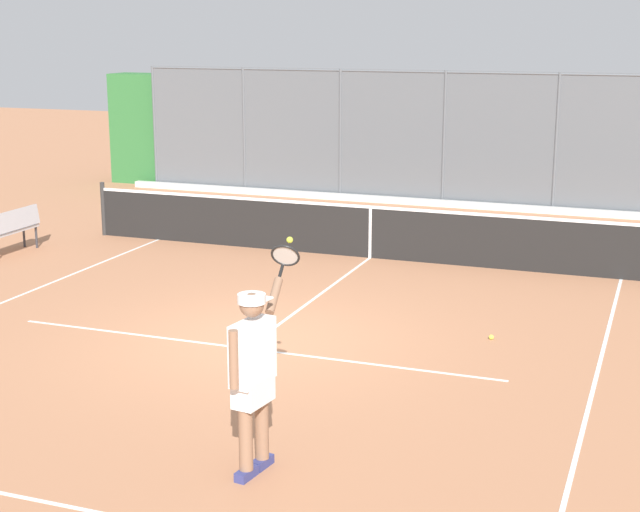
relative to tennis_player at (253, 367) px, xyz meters
The scene contains 7 objects.
ground_plane 4.03m from the tennis_player, 66.35° to the right, with size 60.00×60.00×0.00m, color #B27551.
court_line_markings 3.40m from the tennis_player, 61.16° to the right, with size 8.78×9.77×0.01m.
fence_backdrop 14.89m from the tennis_player, 83.97° to the right, with size 18.23×1.37×3.11m.
tennis_net 8.72m from the tennis_player, 79.65° to the right, with size 11.28×0.09×1.07m.
tennis_player is the anchor object (origin of this frame).
tennis_ball_by_sideline 4.97m from the tennis_player, 106.22° to the right, with size 0.07×0.07×0.07m, color #D6E042.
courtside_bench 10.18m from the tennis_player, 39.90° to the right, with size 0.40×1.30×0.84m.
Camera 1 is at (-5.02, 11.12, 4.08)m, focal length 53.71 mm.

